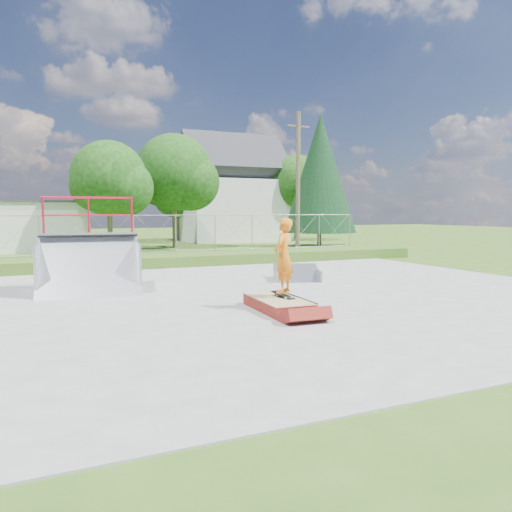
{
  "coord_description": "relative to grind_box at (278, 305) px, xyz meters",
  "views": [
    {
      "loc": [
        -6.3,
        -12.85,
        2.49
      ],
      "look_at": [
        -0.01,
        1.12,
        1.1
      ],
      "focal_mm": 35.0,
      "sensor_mm": 36.0,
      "label": 1
    }
  ],
  "objects": [
    {
      "name": "ground",
      "position": [
        0.77,
        1.91,
        -0.16
      ],
      "size": [
        120.0,
        120.0,
        0.0
      ],
      "primitive_type": "plane",
      "color": "#345919",
      "rests_on": "ground"
    },
    {
      "name": "concrete_pad",
      "position": [
        0.77,
        1.91,
        -0.14
      ],
      "size": [
        20.0,
        16.0,
        0.04
      ],
      "primitive_type": "cube",
      "color": "gray",
      "rests_on": "ground"
    },
    {
      "name": "grass_berm",
      "position": [
        0.77,
        11.41,
        0.09
      ],
      "size": [
        24.0,
        3.0,
        0.5
      ],
      "primitive_type": "cube",
      "color": "#345919",
      "rests_on": "ground"
    },
    {
      "name": "grind_box",
      "position": [
        0.0,
        0.0,
        0.0
      ],
      "size": [
        1.18,
        2.26,
        0.33
      ],
      "rotation": [
        0.0,
        0.0,
        -0.05
      ],
      "color": "maroon",
      "rests_on": "concrete_pad"
    },
    {
      "name": "quarter_pipe",
      "position": [
        -3.96,
        4.84,
        1.3
      ],
      "size": [
        3.2,
        2.8,
        2.94
      ],
      "primitive_type": null,
      "rotation": [
        0.0,
        0.0,
        -0.11
      ],
      "color": "#A1A3A9",
      "rests_on": "concrete_pad"
    },
    {
      "name": "flat_bank_ramp",
      "position": [
        3.08,
        4.6,
        0.08
      ],
      "size": [
        2.12,
        2.17,
        0.49
      ],
      "primitive_type": null,
      "rotation": [
        0.0,
        0.0,
        -0.39
      ],
      "color": "#A1A3A9",
      "rests_on": "concrete_pad"
    },
    {
      "name": "skateboard",
      "position": [
        0.17,
        0.05,
        0.21
      ],
      "size": [
        0.34,
        0.82,
        0.13
      ],
      "primitive_type": "cube",
      "rotation": [
        0.14,
        0.0,
        0.16
      ],
      "color": "black",
      "rests_on": "grind_box"
    },
    {
      "name": "skater",
      "position": [
        0.17,
        0.05,
        1.14
      ],
      "size": [
        0.8,
        0.79,
        1.87
      ],
      "primitive_type": "imported",
      "rotation": [
        0.0,
        0.0,
        3.88
      ],
      "color": "orange",
      "rests_on": "grind_box"
    },
    {
      "name": "chain_link_fence",
      "position": [
        0.77,
        12.41,
        1.24
      ],
      "size": [
        20.0,
        0.06,
        1.8
      ],
      "primitive_type": null,
      "color": "gray",
      "rests_on": "grass_berm"
    },
    {
      "name": "utility_building_flat",
      "position": [
        -7.23,
        23.91,
        1.34
      ],
      "size": [
        10.0,
        6.0,
        3.0
      ],
      "primitive_type": "cube",
      "color": "silver",
      "rests_on": "ground"
    },
    {
      "name": "gable_house",
      "position": [
        9.77,
        27.91,
        3.67
      ],
      "size": [
        8.4,
        6.08,
        8.94
      ],
      "color": "silver",
      "rests_on": "ground"
    },
    {
      "name": "utility_pole",
      "position": [
        8.27,
        13.91,
        3.84
      ],
      "size": [
        0.24,
        0.24,
        8.0
      ],
      "primitive_type": "cylinder",
      "color": "brown",
      "rests_on": "ground"
    },
    {
      "name": "tree_left_near",
      "position": [
        -0.98,
        19.74,
        4.07
      ],
      "size": [
        4.76,
        4.48,
        6.65
      ],
      "color": "brown",
      "rests_on": "ground"
    },
    {
      "name": "tree_center",
      "position": [
        3.55,
        21.72,
        4.68
      ],
      "size": [
        5.44,
        5.12,
        7.6
      ],
      "color": "brown",
      "rests_on": "ground"
    },
    {
      "name": "tree_right_far",
      "position": [
        15.03,
        25.73,
        4.38
      ],
      "size": [
        5.1,
        4.8,
        7.12
      ],
      "color": "brown",
      "rests_on": "ground"
    },
    {
      "name": "tree_back_mid",
      "position": [
        5.98,
        29.77,
        3.47
      ],
      "size": [
        4.08,
        3.84,
        5.7
      ],
      "color": "brown",
      "rests_on": "ground"
    },
    {
      "name": "conifer_tree",
      "position": [
        12.77,
        18.91,
        4.88
      ],
      "size": [
        5.04,
        5.04,
        9.1
      ],
      "color": "brown",
      "rests_on": "ground"
    }
  ]
}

